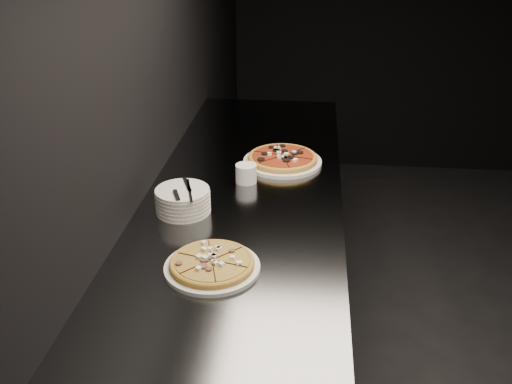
# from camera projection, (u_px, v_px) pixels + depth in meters

# --- Properties ---
(wall_left) EXTENTS (0.02, 5.00, 2.80)m
(wall_left) POSITION_uv_depth(u_px,v_px,m) (138.00, 67.00, 1.99)
(wall_left) COLOR black
(wall_left) RESTS_ON floor
(counter) EXTENTS (0.74, 2.44, 0.92)m
(counter) POSITION_uv_depth(u_px,v_px,m) (245.00, 293.00, 2.37)
(counter) COLOR #575A5E
(counter) RESTS_ON floor
(pizza_mushroom) EXTENTS (0.31, 0.31, 0.03)m
(pizza_mushroom) POSITION_uv_depth(u_px,v_px,m) (212.00, 264.00, 1.70)
(pizza_mushroom) COLOR silver
(pizza_mushroom) RESTS_ON counter
(pizza_tomato) EXTENTS (0.36, 0.36, 0.04)m
(pizza_tomato) POSITION_uv_depth(u_px,v_px,m) (283.00, 159.00, 2.42)
(pizza_tomato) COLOR silver
(pizza_tomato) RESTS_ON counter
(plate_stack) EXTENTS (0.19, 0.19, 0.09)m
(plate_stack) POSITION_uv_depth(u_px,v_px,m) (183.00, 200.00, 2.03)
(plate_stack) COLOR silver
(plate_stack) RESTS_ON counter
(cutlery) EXTENTS (0.07, 0.21, 0.01)m
(cutlery) POSITION_uv_depth(u_px,v_px,m) (183.00, 191.00, 1.99)
(cutlery) COLOR silver
(cutlery) RESTS_ON plate_stack
(ramekin) EXTENTS (0.08, 0.08, 0.07)m
(ramekin) POSITION_uv_depth(u_px,v_px,m) (246.00, 173.00, 2.25)
(ramekin) COLOR white
(ramekin) RESTS_ON counter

